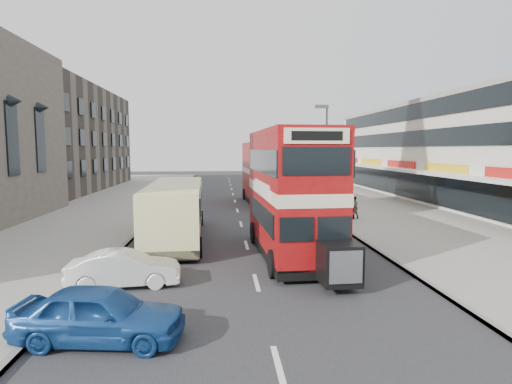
# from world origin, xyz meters

# --- Properties ---
(ground) EXTENTS (160.00, 160.00, 0.00)m
(ground) POSITION_xyz_m (0.00, 0.00, 0.00)
(ground) COLOR #28282B
(ground) RESTS_ON ground
(road_surface) EXTENTS (12.00, 90.00, 0.01)m
(road_surface) POSITION_xyz_m (0.00, 20.00, 0.01)
(road_surface) COLOR #28282B
(road_surface) RESTS_ON ground
(pavement_right) EXTENTS (12.00, 90.00, 0.15)m
(pavement_right) POSITION_xyz_m (12.00, 20.00, 0.07)
(pavement_right) COLOR gray
(pavement_right) RESTS_ON ground
(pavement_left) EXTENTS (12.00, 90.00, 0.15)m
(pavement_left) POSITION_xyz_m (-12.00, 20.00, 0.07)
(pavement_left) COLOR gray
(pavement_left) RESTS_ON ground
(kerb_left) EXTENTS (0.20, 90.00, 0.16)m
(kerb_left) POSITION_xyz_m (-6.10, 20.00, 0.07)
(kerb_left) COLOR gray
(kerb_left) RESTS_ON ground
(kerb_right) EXTENTS (0.20, 90.00, 0.16)m
(kerb_right) POSITION_xyz_m (6.10, 20.00, 0.07)
(kerb_right) COLOR gray
(kerb_right) RESTS_ON ground
(brick_terrace) EXTENTS (14.00, 28.00, 12.00)m
(brick_terrace) POSITION_xyz_m (-22.00, 38.00, 6.00)
(brick_terrace) COLOR #66594C
(brick_terrace) RESTS_ON ground
(commercial_row) EXTENTS (9.90, 46.20, 9.30)m
(commercial_row) POSITION_xyz_m (19.95, 22.00, 4.70)
(commercial_row) COLOR beige
(commercial_row) RESTS_ON ground
(street_lamp) EXTENTS (1.00, 0.20, 8.12)m
(street_lamp) POSITION_xyz_m (6.52, 18.00, 4.78)
(street_lamp) COLOR slate
(street_lamp) RESTS_ON ground
(bus_main) EXTENTS (3.14, 10.07, 5.52)m
(bus_main) POSITION_xyz_m (1.88, 5.73, 2.91)
(bus_main) COLOR black
(bus_main) RESTS_ON ground
(bus_second) EXTENTS (3.14, 9.63, 5.28)m
(bus_second) POSITION_xyz_m (2.40, 24.73, 2.78)
(bus_second) COLOR black
(bus_second) RESTS_ON ground
(coach) EXTENTS (3.11, 10.69, 2.81)m
(coach) POSITION_xyz_m (-3.71, 9.70, 1.66)
(coach) COLOR black
(coach) RESTS_ON ground
(car_left_near) EXTENTS (4.44, 2.24, 1.45)m
(car_left_near) POSITION_xyz_m (-4.33, -2.37, 0.73)
(car_left_near) COLOR #19478C
(car_left_near) RESTS_ON ground
(car_left_front) EXTENTS (3.98, 1.68, 1.28)m
(car_left_front) POSITION_xyz_m (-4.71, 2.00, 0.64)
(car_left_front) COLOR white
(car_left_front) RESTS_ON ground
(car_right_a) EXTENTS (4.35, 2.08, 1.22)m
(car_right_a) POSITION_xyz_m (5.13, 14.90, 0.61)
(car_right_a) COLOR maroon
(car_right_a) RESTS_ON ground
(car_right_b) EXTENTS (4.75, 2.36, 1.29)m
(car_right_b) POSITION_xyz_m (4.86, 23.47, 0.65)
(car_right_b) COLOR orange
(car_right_b) RESTS_ON ground
(car_right_c) EXTENTS (3.91, 1.86, 1.29)m
(car_right_c) POSITION_xyz_m (5.42, 33.97, 0.65)
(car_right_c) COLOR #5F84BE
(car_right_c) RESTS_ON ground
(pedestrian_near) EXTENTS (0.64, 0.50, 1.54)m
(pedestrian_near) POSITION_xyz_m (7.70, 14.65, 0.92)
(pedestrian_near) COLOR gray
(pedestrian_near) RESTS_ON pavement_right
(pedestrian_far) EXTENTS (1.09, 0.71, 1.73)m
(pedestrian_far) POSITION_xyz_m (8.80, 31.49, 1.01)
(pedestrian_far) COLOR gray
(pedestrian_far) RESTS_ON pavement_right
(cyclist) EXTENTS (0.74, 1.85, 2.21)m
(cyclist) POSITION_xyz_m (3.53, 20.43, 0.75)
(cyclist) COLOR gray
(cyclist) RESTS_ON ground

